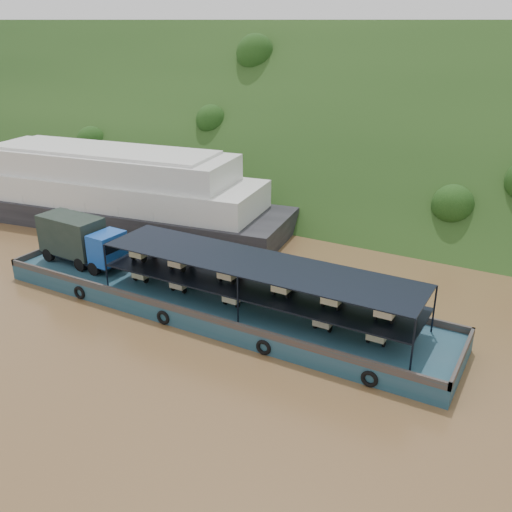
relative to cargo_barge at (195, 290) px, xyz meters
The scene contains 4 objects.
ground 5.22m from the cargo_barge, 10.44° to the left, with size 160.00×160.00×0.00m, color brown.
hillside 37.27m from the cargo_barge, 82.32° to the left, with size 140.00×28.00×28.00m, color #1A3413.
cargo_barge is the anchor object (origin of this frame).
passenger_ferry 22.22m from the cargo_barge, 148.33° to the left, with size 39.30×14.95×7.76m.
Camera 1 is at (17.59, -31.79, 19.78)m, focal length 40.00 mm.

